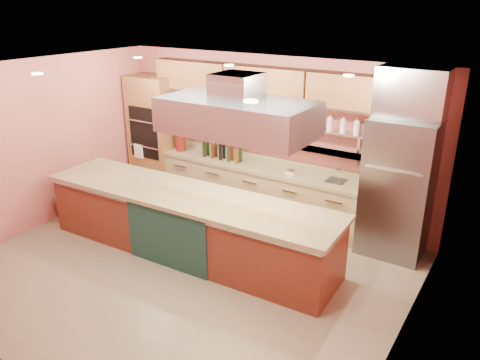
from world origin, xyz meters
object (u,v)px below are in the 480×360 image
Objects in this scene: copper_kettle at (228,111)px; green_canister at (235,111)px; kitchen_scale at (291,171)px; flower_vase at (181,142)px; refrigerator at (398,189)px; island at (188,223)px.

copper_kettle is 0.93× the size of green_canister.
kitchen_scale is 1.53m from green_canister.
flower_vase is 2.46× the size of kitchen_scale.
green_canister is (1.11, 0.22, 0.70)m from flower_vase.
copper_kettle reaches higher than flower_vase.
copper_kettle is (-3.18, 0.23, 0.73)m from refrigerator.
green_canister is at bearing 99.88° from island.
island is at bearing -146.93° from refrigerator.
island is at bearing -78.01° from green_canister.
kitchen_scale is (0.85, 1.71, 0.48)m from island.
island is 1.97m from kitchen_scale.
flower_vase is 2.04× the size of copper_kettle.
refrigerator is 5.97× the size of flower_vase.
green_canister is at bearing 11.25° from flower_vase.
kitchen_scale is at bearing 0.00° from flower_vase.
flower_vase is 1.19m from copper_kettle.
flower_vase is at bearing -168.75° from green_canister.
refrigerator is at bearing 3.50° from kitchen_scale.
kitchen_scale reaches higher than island.
refrigerator is 0.45× the size of island.
refrigerator is 12.16× the size of copper_kettle.
refrigerator is at bearing -4.35° from green_canister.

